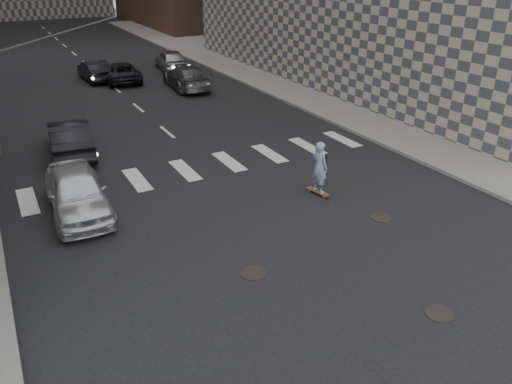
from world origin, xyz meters
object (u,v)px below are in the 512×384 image
(silver_sedan, at_px, (77,192))
(traffic_car_b, at_px, (186,77))
(traffic_car_d, at_px, (171,60))
(traffic_car_e, at_px, (95,71))
(traffic_car_c, at_px, (121,72))
(traffic_car_a, at_px, (70,138))
(skateboarder, at_px, (320,167))

(silver_sedan, bearing_deg, traffic_car_b, 59.19)
(traffic_car_d, relative_size, traffic_car_e, 1.09)
(traffic_car_c, relative_size, traffic_car_e, 1.13)
(traffic_car_a, xyz_separation_m, traffic_car_e, (4.10, 14.19, -0.09))
(silver_sedan, distance_m, traffic_car_c, 19.85)
(traffic_car_a, xyz_separation_m, traffic_car_b, (8.89, 9.00, -0.03))
(traffic_car_c, bearing_deg, traffic_car_a, 71.73)
(traffic_car_c, distance_m, traffic_car_e, 1.93)
(traffic_car_e, bearing_deg, skateboarder, 94.59)
(traffic_car_a, height_order, traffic_car_c, traffic_car_a)
(traffic_car_a, xyz_separation_m, traffic_car_c, (5.61, 13.00, -0.12))
(traffic_car_b, xyz_separation_m, traffic_car_d, (1.09, 6.00, 0.03))
(traffic_car_b, bearing_deg, skateboarder, 88.42)
(silver_sedan, xyz_separation_m, traffic_car_b, (9.67, 14.80, -0.02))
(skateboarder, bearing_deg, silver_sedan, 149.57)
(silver_sedan, height_order, traffic_car_a, traffic_car_a)
(traffic_car_b, xyz_separation_m, traffic_car_c, (-3.28, 4.00, -0.09))
(traffic_car_c, xyz_separation_m, traffic_car_e, (-1.52, 1.19, 0.03))
(traffic_car_b, bearing_deg, traffic_car_a, 49.22)
(traffic_car_d, bearing_deg, traffic_car_a, 64.14)
(skateboarder, relative_size, traffic_car_d, 0.44)
(traffic_car_a, distance_m, traffic_car_c, 14.16)
(silver_sedan, relative_size, traffic_car_e, 1.08)
(traffic_car_a, bearing_deg, traffic_car_c, -108.69)
(skateboarder, distance_m, traffic_car_b, 17.54)
(traffic_car_a, distance_m, traffic_car_e, 14.77)
(skateboarder, relative_size, silver_sedan, 0.44)
(silver_sedan, relative_size, traffic_car_d, 0.99)
(traffic_car_a, distance_m, traffic_car_d, 18.02)
(silver_sedan, xyz_separation_m, traffic_car_c, (6.39, 18.80, -0.11))
(silver_sedan, relative_size, traffic_car_c, 0.96)
(silver_sedan, bearing_deg, traffic_car_a, 84.70)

